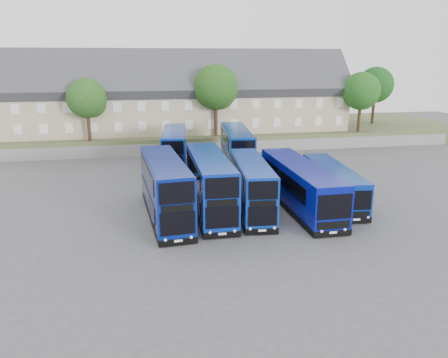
# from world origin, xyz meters

# --- Properties ---
(ground) EXTENTS (120.00, 120.00, 0.00)m
(ground) POSITION_xyz_m (0.00, 0.00, 0.00)
(ground) COLOR #4D4D52
(ground) RESTS_ON ground
(retaining_wall) EXTENTS (70.00, 0.40, 1.50)m
(retaining_wall) POSITION_xyz_m (0.00, 24.00, 0.75)
(retaining_wall) COLOR slate
(retaining_wall) RESTS_ON ground
(earth_bank) EXTENTS (80.00, 20.00, 2.00)m
(earth_bank) POSITION_xyz_m (0.00, 34.00, 1.00)
(earth_bank) COLOR #515530
(earth_bank) RESTS_ON ground
(terrace_row) EXTENTS (48.00, 10.40, 11.20)m
(terrace_row) POSITION_xyz_m (-3.00, 30.00, 6.60)
(terrace_row) COLOR tan
(terrace_row) RESTS_ON earth_bank
(dd_front_left) EXTENTS (3.51, 11.59, 4.54)m
(dd_front_left) POSITION_xyz_m (-6.10, 1.40, 2.23)
(dd_front_left) COLOR navy
(dd_front_left) RESTS_ON ground
(dd_front_mid) EXTENTS (2.75, 11.40, 4.52)m
(dd_front_mid) POSITION_xyz_m (-2.54, 2.00, 2.22)
(dd_front_mid) COLOR #082AA0
(dd_front_mid) RESTS_ON ground
(dd_front_right) EXTENTS (3.30, 10.45, 4.08)m
(dd_front_right) POSITION_xyz_m (0.69, 1.52, 2.00)
(dd_front_right) COLOR #08319E
(dd_front_right) RESTS_ON ground
(dd_rear_left) EXTENTS (3.56, 10.91, 4.26)m
(dd_rear_left) POSITION_xyz_m (-4.16, 16.76, 2.09)
(dd_rear_left) COLOR #082F9C
(dd_rear_left) RESTS_ON ground
(dd_rear_right) EXTENTS (3.70, 11.48, 4.49)m
(dd_rear_right) POSITION_xyz_m (2.44, 14.86, 2.20)
(dd_rear_right) COLOR navy
(dd_rear_right) RESTS_ON ground
(coach_east_a) EXTENTS (2.87, 13.28, 3.62)m
(coach_east_a) POSITION_xyz_m (4.85, 1.76, 1.78)
(coach_east_a) COLOR #07108A
(coach_east_a) RESTS_ON ground
(coach_east_b) EXTENTS (3.36, 11.26, 3.03)m
(coach_east_b) POSITION_xyz_m (8.17, 2.65, 1.48)
(coach_east_b) COLOR navy
(coach_east_b) RESTS_ON ground
(tree_west) EXTENTS (4.80, 4.80, 7.65)m
(tree_west) POSITION_xyz_m (-13.85, 25.10, 7.05)
(tree_west) COLOR #382314
(tree_west) RESTS_ON earth_bank
(tree_mid) EXTENTS (5.76, 5.76, 9.18)m
(tree_mid) POSITION_xyz_m (2.15, 25.60, 8.07)
(tree_mid) COLOR #382314
(tree_mid) RESTS_ON earth_bank
(tree_east) EXTENTS (5.12, 5.12, 8.16)m
(tree_east) POSITION_xyz_m (22.15, 25.10, 7.39)
(tree_east) COLOR #382314
(tree_east) RESTS_ON earth_bank
(tree_far) EXTENTS (5.44, 5.44, 8.67)m
(tree_far) POSITION_xyz_m (28.15, 32.10, 7.73)
(tree_far) COLOR #382314
(tree_far) RESTS_ON earth_bank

